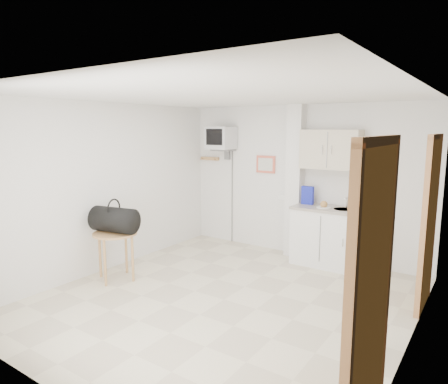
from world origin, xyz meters
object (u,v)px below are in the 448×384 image
Objects in this scene: round_table at (115,239)px; water_bottle at (362,339)px; crt_television at (221,139)px; duffel_bag at (114,220)px.

round_table is 1.74× the size of water_bottle.
round_table reaches higher than water_bottle.
crt_television is 5.48× the size of water_bottle.
round_table is 0.98× the size of duffel_bag.
crt_television is 2.55m from duffel_bag.
round_table is (-0.20, -2.31, -1.35)m from crt_television.
round_table is at bearing 179.81° from water_bottle.
water_bottle is (3.43, -0.01, -0.41)m from round_table.
crt_television reaches higher than water_bottle.
duffel_bag is 3.51m from water_bottle.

